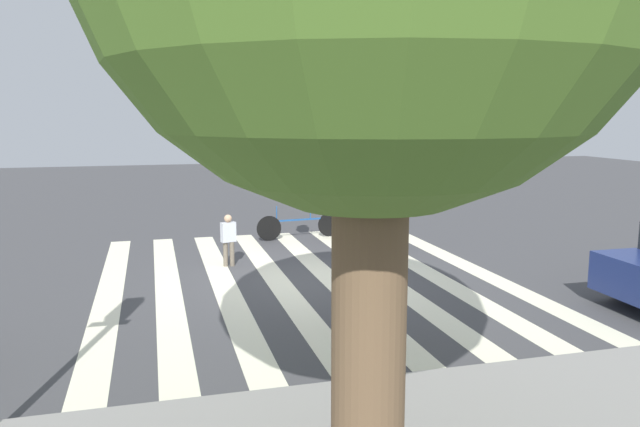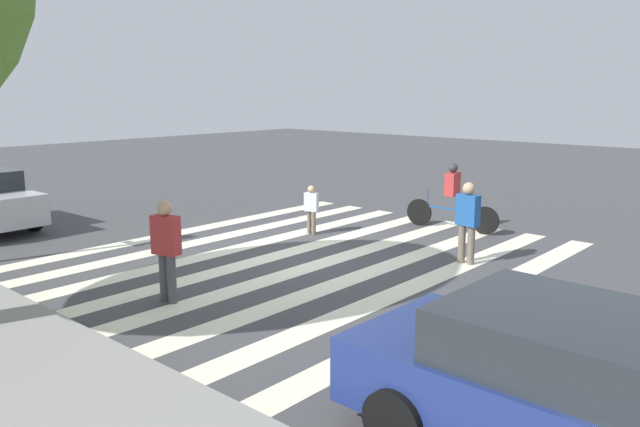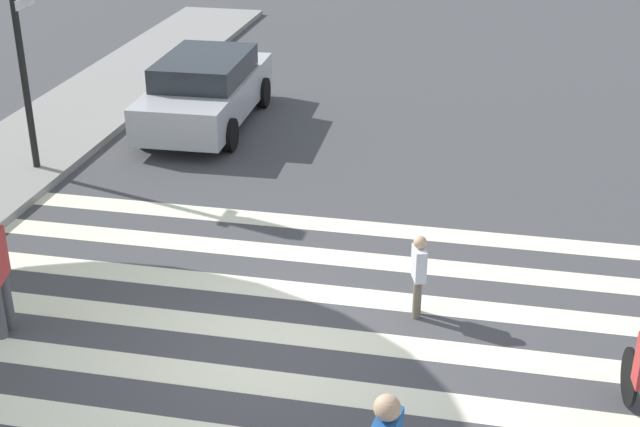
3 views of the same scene
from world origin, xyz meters
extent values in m
plane|color=#444447|center=(0.00, 0.00, 0.00)|extent=(60.00, 60.00, 0.00)
cube|color=gray|center=(0.00, 6.25, 0.07)|extent=(36.00, 2.50, 0.14)
cube|color=#F2EDCC|center=(-3.73, 0.00, 0.00)|extent=(0.49, 10.00, 0.01)
cube|color=#F2EDCC|center=(-2.66, 0.00, 0.00)|extent=(0.49, 10.00, 0.01)
cube|color=#F2EDCC|center=(-1.60, 0.00, 0.00)|extent=(0.49, 10.00, 0.01)
cube|color=#F2EDCC|center=(-0.53, 0.00, 0.00)|extent=(0.49, 10.00, 0.01)
cube|color=#F2EDCC|center=(0.53, 0.00, 0.00)|extent=(0.49, 10.00, 0.01)
cube|color=#F2EDCC|center=(1.60, 0.00, 0.00)|extent=(0.49, 10.00, 0.01)
cube|color=#F2EDCC|center=(2.66, 0.00, 0.00)|extent=(0.49, 10.00, 0.01)
cube|color=#F2EDCC|center=(3.73, 0.00, 0.00)|extent=(0.49, 10.00, 0.01)
cylinder|color=brown|center=(1.17, 7.05, 1.54)|extent=(0.63, 0.63, 3.09)
cylinder|color=#6B6051|center=(-2.72, -1.72, 0.38)|extent=(0.14, 0.14, 0.76)
cylinder|color=#6B6051|center=(-2.53, -1.72, 0.38)|extent=(0.14, 0.14, 0.76)
cube|color=#1E5199|center=(-2.63, -1.72, 1.06)|extent=(0.46, 0.25, 0.60)
sphere|color=tan|center=(-2.63, -1.72, 1.48)|extent=(0.24, 0.24, 0.24)
cylinder|color=#6B6051|center=(1.24, -1.60, 0.27)|extent=(0.10, 0.10, 0.55)
cylinder|color=#6B6051|center=(1.39, -1.60, 0.27)|extent=(0.10, 0.10, 0.55)
cube|color=silver|center=(1.32, -1.60, 0.76)|extent=(0.35, 0.23, 0.43)
sphere|color=tan|center=(1.32, -1.60, 1.06)|extent=(0.17, 0.17, 0.17)
cylinder|color=#4C4C51|center=(-0.27, 3.41, 0.39)|extent=(0.15, 0.15, 0.78)
cylinder|color=#4C4C51|center=(-0.07, 3.41, 0.39)|extent=(0.15, 0.15, 0.78)
cube|color=#B73333|center=(-0.17, 3.41, 1.09)|extent=(0.49, 0.31, 0.62)
sphere|color=tan|center=(-0.17, 3.41, 1.52)|extent=(0.24, 0.24, 0.24)
cylinder|color=black|center=(-0.04, -4.09, 0.33)|extent=(0.66, 0.10, 0.66)
cylinder|color=black|center=(-1.75, -4.24, 0.33)|extent=(0.66, 0.10, 0.66)
cube|color=#1E4C8C|center=(-0.89, -4.17, 0.51)|extent=(1.45, 0.16, 0.04)
cylinder|color=#1E4C8C|center=(-1.19, -4.20, 0.67)|extent=(0.03, 0.03, 0.32)
cylinder|color=#1E4C8C|center=(-0.25, -4.11, 0.71)|extent=(0.03, 0.03, 0.40)
cube|color=#B73333|center=(-0.89, -4.17, 1.11)|extent=(0.27, 0.42, 0.55)
sphere|color=#333338|center=(-0.89, -4.17, 1.50)|extent=(0.22, 0.22, 0.22)
cylinder|color=black|center=(-5.32, 2.70, 0.32)|extent=(0.64, 0.21, 0.64)
camera|label=1|loc=(2.88, 11.79, 3.33)|focal=35.00mm
camera|label=2|loc=(-8.25, 8.90, 3.32)|focal=35.00mm
camera|label=3|loc=(-8.69, -2.42, 6.13)|focal=50.00mm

